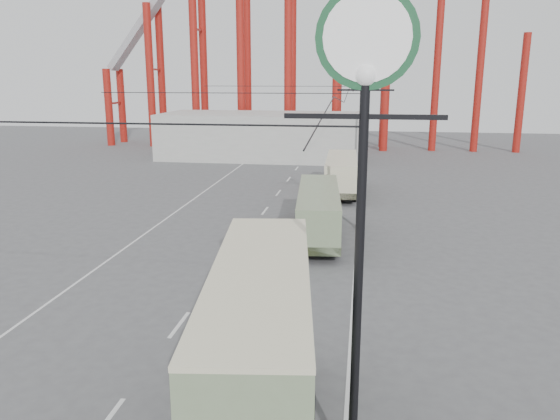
% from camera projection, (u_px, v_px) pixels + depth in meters
% --- Properties ---
extents(ground, '(160.00, 160.00, 0.00)m').
position_uv_depth(ground, '(167.00, 385.00, 16.48)').
color(ground, '#515154').
rests_on(ground, ground).
extents(road_markings, '(12.52, 120.00, 0.01)m').
position_uv_depth(road_markings, '(261.00, 219.00, 35.51)').
color(road_markings, silver).
rests_on(road_markings, ground).
extents(lamp_post_near, '(3.20, 0.44, 10.80)m').
position_uv_depth(lamp_post_near, '(363.00, 139.00, 10.90)').
color(lamp_post_near, black).
rests_on(lamp_post_near, ground).
extents(lamp_post_mid, '(3.20, 0.44, 9.32)m').
position_uv_depth(lamp_post_mid, '(363.00, 154.00, 31.81)').
color(lamp_post_mid, black).
rests_on(lamp_post_mid, ground).
extents(lamp_post_far, '(3.20, 0.44, 9.32)m').
position_uv_depth(lamp_post_far, '(365.00, 123.00, 52.92)').
color(lamp_post_far, black).
rests_on(lamp_post_far, ground).
extents(lamp_post_distant, '(3.20, 0.44, 9.32)m').
position_uv_depth(lamp_post_distant, '(365.00, 109.00, 74.03)').
color(lamp_post_distant, black).
rests_on(lamp_post_distant, ground).
extents(fairground_shed, '(22.00, 10.00, 5.00)m').
position_uv_depth(fairground_shed, '(261.00, 135.00, 61.87)').
color(fairground_shed, '#ACACA6').
rests_on(fairground_shed, ground).
extents(double_decker_bus, '(3.34, 9.12, 4.78)m').
position_uv_depth(double_decker_bus, '(261.00, 351.00, 13.07)').
color(double_decker_bus, '#394324').
rests_on(double_decker_bus, ground).
extents(single_decker_green, '(3.08, 10.03, 2.79)m').
position_uv_depth(single_decker_green, '(318.00, 211.00, 31.22)').
color(single_decker_green, gray).
rests_on(single_decker_green, ground).
extents(single_decker_cream, '(2.62, 9.34, 2.88)m').
position_uv_depth(single_decker_cream, '(341.00, 173.00, 43.02)').
color(single_decker_cream, beige).
rests_on(single_decker_cream, ground).
extents(pedestrian, '(0.86, 0.84, 1.99)m').
position_uv_depth(pedestrian, '(262.00, 263.00, 24.24)').
color(pedestrian, black).
rests_on(pedestrian, ground).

